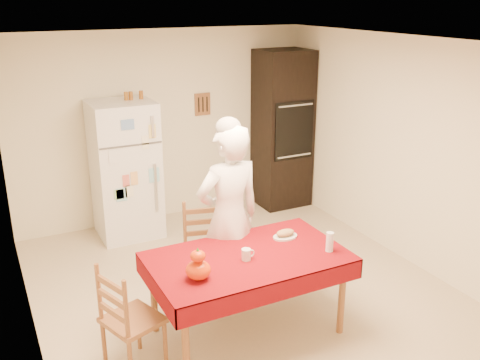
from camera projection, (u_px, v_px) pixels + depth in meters
floor at (241, 289)px, 5.56m from camera, size 4.50×4.50×0.00m
room_shell at (241, 138)px, 5.03m from camera, size 4.02×4.52×2.51m
refrigerator at (125, 170)px, 6.58m from camera, size 0.75×0.74×1.70m
oven_cabinet at (282, 129)px, 7.51m from camera, size 0.70×0.62×2.20m
dining_table at (248, 263)px, 4.64m from camera, size 1.70×1.00×0.76m
chair_far at (204, 245)px, 5.38m from camera, size 0.51×0.49×0.95m
chair_left at (126, 317)px, 4.18m from camera, size 0.52×0.53×0.95m
seated_woman at (229, 218)px, 5.02m from camera, size 0.69×0.48×1.82m
coffee_mug at (246, 254)px, 4.53m from camera, size 0.08×0.08×0.10m
pumpkin_lower at (198, 270)px, 4.22m from camera, size 0.20×0.20×0.15m
pumpkin_upper at (198, 256)px, 4.18m from camera, size 0.12×0.12×0.09m
wine_glass at (330, 242)px, 4.67m from camera, size 0.07×0.07×0.18m
bread_plate at (285, 237)px, 4.95m from camera, size 0.24×0.24×0.02m
bread_loaf at (285, 233)px, 4.94m from camera, size 0.18×0.10×0.06m
spice_jar_left at (126, 96)px, 6.37m from camera, size 0.05×0.05×0.10m
spice_jar_mid at (131, 96)px, 6.39m from camera, size 0.05×0.05×0.10m
spice_jar_right at (141, 95)px, 6.45m from camera, size 0.05×0.05×0.10m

